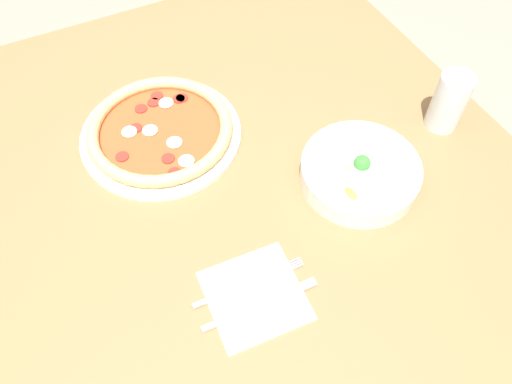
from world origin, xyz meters
TOP-DOWN VIEW (x-y plane):
  - ground_plane at (0.00, 0.00)m, footprint 8.00×8.00m
  - dining_table at (0.00, 0.00)m, footprint 1.22×1.08m
  - pizza at (-0.16, -0.11)m, footprint 0.33×0.33m
  - bowl at (0.11, 0.19)m, footprint 0.23×0.23m
  - napkin at (0.24, -0.09)m, footprint 0.16×0.16m
  - fork at (0.21, -0.10)m, footprint 0.02×0.20m
  - knife at (0.26, -0.10)m, footprint 0.02×0.20m
  - glass at (0.06, 0.43)m, footprint 0.07×0.07m

SIDE VIEW (x-z plane):
  - ground_plane at x=0.00m, z-range 0.00..0.00m
  - dining_table at x=0.00m, z-range 0.29..1.07m
  - napkin at x=0.24m, z-range 0.78..0.78m
  - knife at x=0.26m, z-range 0.78..0.79m
  - fork at x=0.21m, z-range 0.78..0.79m
  - pizza at x=-0.16m, z-range 0.78..0.82m
  - bowl at x=0.11m, z-range 0.77..0.84m
  - glass at x=0.06m, z-range 0.78..0.90m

